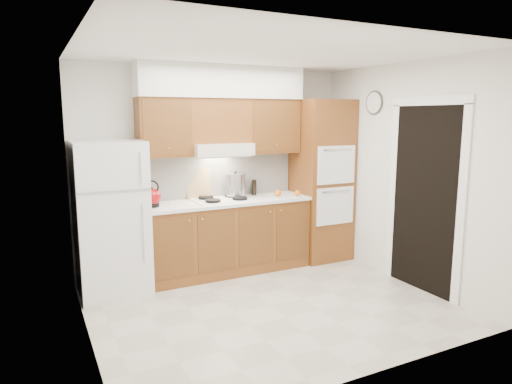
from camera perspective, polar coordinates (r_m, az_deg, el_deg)
floor at (r=4.99m, az=1.75°, el=-13.98°), size 3.60×3.60×0.00m
ceiling at (r=4.61m, az=1.93°, el=17.13°), size 3.60×3.60×0.00m
wall_back at (r=5.97m, az=-5.05°, el=2.87°), size 3.60×0.02×2.60m
wall_left at (r=4.09m, az=-20.89°, el=-0.80°), size 0.02×3.00×2.60m
wall_right at (r=5.70m, az=17.96°, el=2.12°), size 0.02×3.00×2.60m
fridge at (r=5.34m, az=-17.69°, el=-3.15°), size 0.75×0.72×1.72m
base_cabinets at (r=5.87m, az=-3.61°, el=-5.69°), size 2.11×0.60×0.90m
countertop at (r=5.76m, az=-3.62°, el=-1.19°), size 2.13×0.62×0.04m
backsplash at (r=5.98m, az=-4.76°, el=2.10°), size 2.11×0.03×0.56m
oven_cabinet at (r=6.39m, az=8.16°, el=1.44°), size 0.70×0.65×2.20m
upper_cab_left at (r=5.55m, az=-11.43°, el=7.91°), size 0.63×0.33×0.70m
upper_cab_right at (r=6.09m, az=1.79°, el=8.21°), size 0.73×0.33×0.70m
range_hood at (r=5.73m, az=-4.49°, el=5.35°), size 0.75×0.45×0.15m
upper_cab_over_hood at (r=5.77m, az=-4.76°, el=8.86°), size 0.75×0.33×0.55m
soffit at (r=5.79m, az=-4.30°, el=13.57°), size 2.13×0.36×0.40m
cooktop at (r=5.75m, az=-4.16°, el=-0.95°), size 0.74×0.50×0.01m
doorway at (r=5.49m, az=20.29°, el=-0.92°), size 0.02×0.90×2.10m
wall_clock at (r=6.05m, az=14.57°, el=10.75°), size 0.02×0.30×0.30m
kettle at (r=5.42m, az=-12.89°, el=-0.65°), size 0.27×0.27×0.21m
cutting_board at (r=5.86m, az=-7.20°, el=1.12°), size 0.31×0.18×0.38m
stock_pot at (r=5.90m, az=-2.58°, el=0.94°), size 0.29×0.29×0.28m
condiment_a at (r=6.04m, az=-2.14°, el=0.37°), size 0.06×0.06×0.18m
condiment_b at (r=6.16m, az=-0.22°, el=0.65°), size 0.06×0.06×0.20m
condiment_c at (r=6.09m, az=-0.25°, el=0.43°), size 0.08×0.08×0.17m
orange_near at (r=6.06m, az=5.20°, el=-0.12°), size 0.08×0.08×0.07m
orange_far at (r=6.01m, az=2.76°, el=-0.11°), size 0.11×0.11×0.09m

